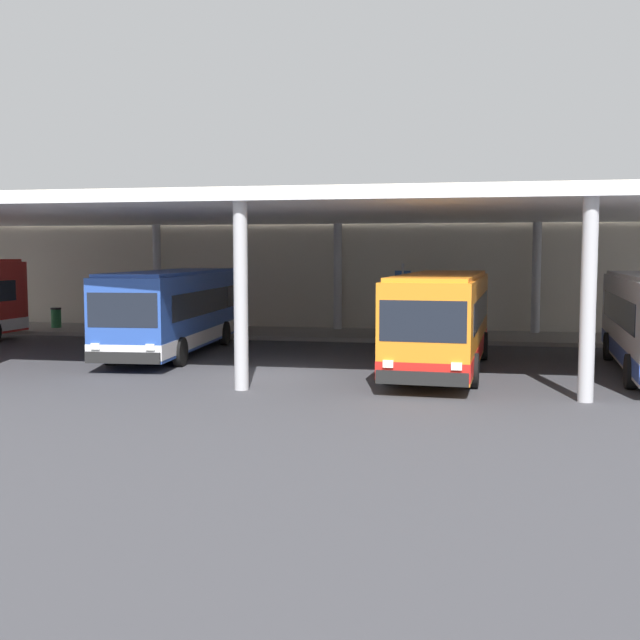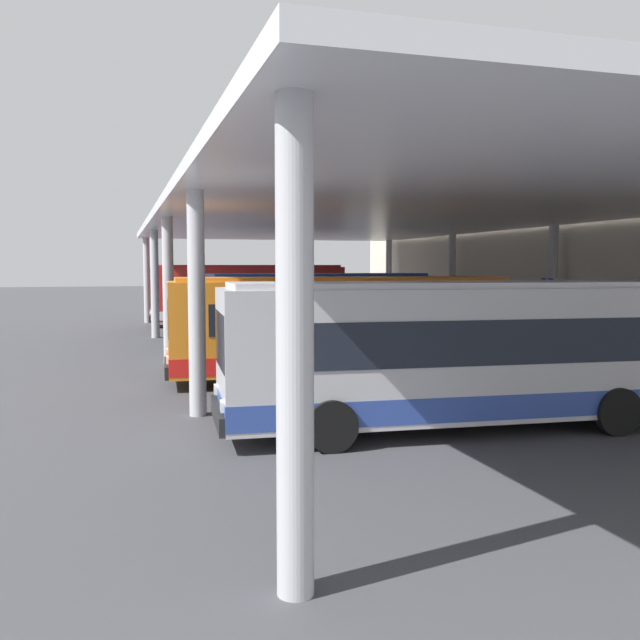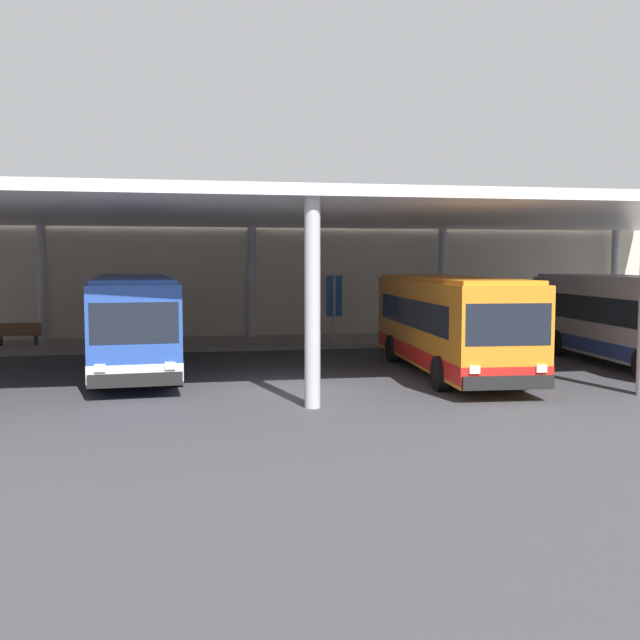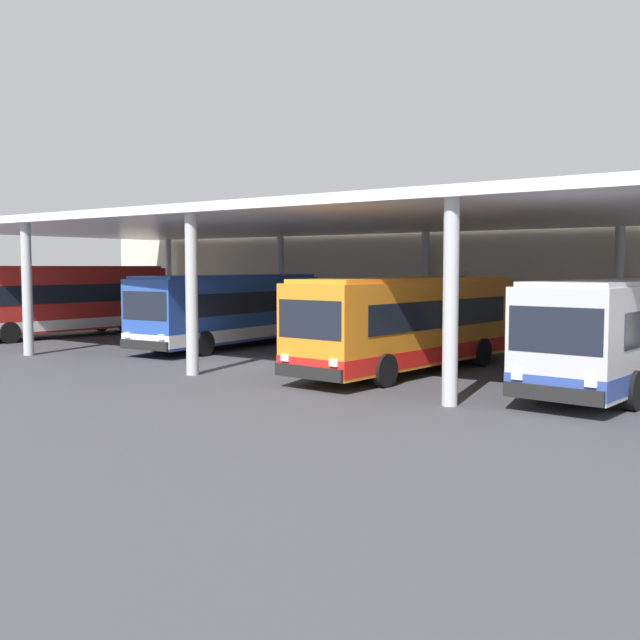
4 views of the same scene
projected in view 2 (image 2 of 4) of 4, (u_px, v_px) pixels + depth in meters
The scene contains 11 objects.
ground_plane at pixel (238, 360), 25.80m from camera, with size 200.00×200.00×0.00m, color #3D3D42.
platform_kerb at pixel (515, 347), 29.09m from camera, with size 42.00×4.50×0.18m, color gray.
station_building_facade at pixel (583, 264), 29.73m from camera, with size 48.00×1.60×7.16m, color beige.
canopy_shelter at pixel (377, 220), 26.93m from camera, with size 40.00×17.00×5.55m.
bus_nearest_bay at pixel (248, 294), 41.00m from camera, with size 3.24×11.47×3.57m.
bus_second_bay at pixel (318, 307), 31.51m from camera, with size 3.22×10.67×3.17m.
bus_middle_bay at pixel (342, 326), 21.17m from camera, with size 3.16×10.66×3.17m.
bus_far_bay at pixel (465, 352), 14.79m from camera, with size 3.24×10.68×3.17m.
bench_waiting at pixel (418, 317), 38.58m from camera, with size 1.80×0.45×0.92m.
trash_bin at pixel (387, 313), 42.07m from camera, with size 0.52×0.52×0.98m.
banner_sign at pixel (547, 307), 25.51m from camera, with size 0.70×0.12×3.20m.
Camera 2 is at (25.43, -4.26, 3.50)m, focal length 38.87 mm.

